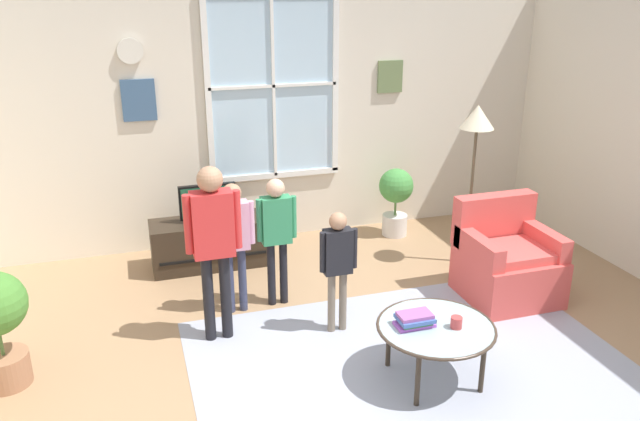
# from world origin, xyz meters

# --- Properties ---
(ground_plane) EXTENTS (6.52, 5.98, 0.02)m
(ground_plane) POSITION_xyz_m (0.00, 0.00, -0.01)
(ground_plane) COLOR #9E7A56
(back_wall) EXTENTS (5.92, 0.17, 2.68)m
(back_wall) POSITION_xyz_m (-0.01, 2.75, 1.36)
(back_wall) COLOR beige
(back_wall) RESTS_ON ground_plane
(area_rug) EXTENTS (3.17, 2.14, 0.01)m
(area_rug) POSITION_xyz_m (0.29, -0.01, 0.00)
(area_rug) COLOR #999EAD
(area_rug) RESTS_ON ground_plane
(tv_stand) EXTENTS (1.13, 0.45, 0.47)m
(tv_stand) POSITION_xyz_m (-0.86, 2.13, 0.24)
(tv_stand) COLOR #2D2319
(tv_stand) RESTS_ON ground_plane
(television) EXTENTS (0.54, 0.08, 0.37)m
(television) POSITION_xyz_m (-0.86, 2.13, 0.66)
(television) COLOR #4C4C4C
(television) RESTS_ON tv_stand
(armchair) EXTENTS (0.76, 0.74, 0.87)m
(armchair) POSITION_xyz_m (1.54, 0.70, 0.33)
(armchair) COLOR #D14C47
(armchair) RESTS_ON ground_plane
(coffee_table) EXTENTS (0.83, 0.83, 0.43)m
(coffee_table) POSITION_xyz_m (0.36, -0.25, 0.40)
(coffee_table) COLOR #99B2B7
(coffee_table) RESTS_ON ground_plane
(book_stack) EXTENTS (0.27, 0.18, 0.10)m
(book_stack) POSITION_xyz_m (0.22, -0.20, 0.47)
(book_stack) COLOR #AC54C8
(book_stack) RESTS_ON coffee_table
(cup) EXTENTS (0.08, 0.08, 0.08)m
(cup) POSITION_xyz_m (0.48, -0.31, 0.47)
(cup) COLOR #BF3F3F
(cup) RESTS_ON coffee_table
(remote_near_books) EXTENTS (0.10, 0.14, 0.02)m
(remote_near_books) POSITION_xyz_m (0.33, -0.16, 0.44)
(remote_near_books) COLOR black
(remote_near_books) RESTS_ON coffee_table
(remote_near_cup) EXTENTS (0.05, 0.14, 0.02)m
(remote_near_cup) POSITION_xyz_m (0.33, -0.14, 0.44)
(remote_near_cup) COLOR black
(remote_near_cup) RESTS_ON coffee_table
(person_red_shirt) EXTENTS (0.42, 0.19, 1.41)m
(person_red_shirt) POSITION_xyz_m (-1.00, 0.75, 0.88)
(person_red_shirt) COLOR black
(person_red_shirt) RESTS_ON ground_plane
(person_black_shirt) EXTENTS (0.31, 0.14, 1.01)m
(person_black_shirt) POSITION_xyz_m (-0.08, 0.58, 0.63)
(person_black_shirt) COLOR #726656
(person_black_shirt) RESTS_ON ground_plane
(person_green_shirt) EXTENTS (0.34, 0.16, 1.14)m
(person_green_shirt) POSITION_xyz_m (-0.42, 1.16, 0.71)
(person_green_shirt) COLOR black
(person_green_shirt) RESTS_ON ground_plane
(person_pink_shirt) EXTENTS (0.34, 0.16, 1.14)m
(person_pink_shirt) POSITION_xyz_m (-0.78, 1.14, 0.71)
(person_pink_shirt) COLOR #333851
(person_pink_shirt) RESTS_ON ground_plane
(potted_plant_by_window) EXTENTS (0.37, 0.37, 0.76)m
(potted_plant_by_window) POSITION_xyz_m (1.19, 2.32, 0.46)
(potted_plant_by_window) COLOR silver
(potted_plant_by_window) RESTS_ON ground_plane
(floor_lamp) EXTENTS (0.32, 0.32, 1.58)m
(floor_lamp) POSITION_xyz_m (1.59, 1.44, 1.32)
(floor_lamp) COLOR black
(floor_lamp) RESTS_ON ground_plane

